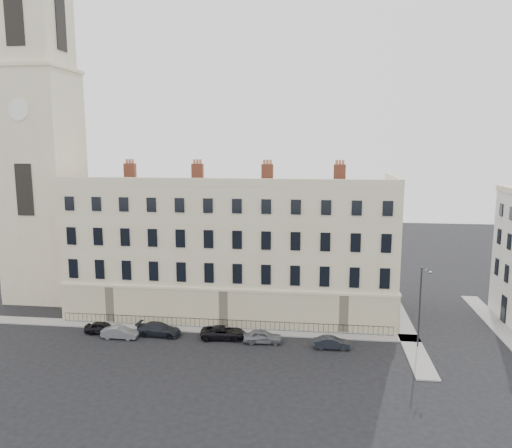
# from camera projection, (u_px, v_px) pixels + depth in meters

# --- Properties ---
(ground) EXTENTS (160.00, 160.00, 0.00)m
(ground) POSITION_uv_depth(u_px,v_px,m) (275.00, 353.00, 46.43)
(ground) COLOR black
(ground) RESTS_ON ground
(terrace) EXTENTS (36.22, 12.22, 17.00)m
(terrace) POSITION_uv_depth(u_px,v_px,m) (233.00, 247.00, 57.65)
(terrace) COLOR beige
(terrace) RESTS_ON ground
(church_tower) EXTENTS (8.00, 8.13, 44.00)m
(church_tower) POSITION_uv_depth(u_px,v_px,m) (41.00, 149.00, 60.72)
(church_tower) COLOR beige
(church_tower) RESTS_ON ground
(pavement_terrace) EXTENTS (48.00, 2.00, 0.12)m
(pavement_terrace) POSITION_uv_depth(u_px,v_px,m) (185.00, 328.00, 52.52)
(pavement_terrace) COLOR gray
(pavement_terrace) RESTS_ON ground
(pavement_east_return) EXTENTS (2.00, 24.00, 0.12)m
(pavement_east_return) POSITION_uv_depth(u_px,v_px,m) (404.00, 327.00, 52.70)
(pavement_east_return) COLOR gray
(pavement_east_return) RESTS_ON ground
(pavement_adjacent) EXTENTS (2.00, 20.00, 0.12)m
(pavement_adjacent) POSITION_uv_depth(u_px,v_px,m) (497.00, 325.00, 53.45)
(pavement_adjacent) COLOR gray
(pavement_adjacent) RESTS_ON ground
(railings) EXTENTS (35.00, 0.04, 0.96)m
(railings) POSITION_uv_depth(u_px,v_px,m) (223.00, 324.00, 52.35)
(railings) COLOR black
(railings) RESTS_ON ground
(car_a) EXTENTS (3.65, 1.54, 1.23)m
(car_a) POSITION_uv_depth(u_px,v_px,m) (103.00, 328.00, 51.13)
(car_a) COLOR black
(car_a) RESTS_ON ground
(car_b) EXTENTS (3.67, 1.33, 1.20)m
(car_b) POSITION_uv_depth(u_px,v_px,m) (120.00, 332.00, 49.92)
(car_b) COLOR slate
(car_b) RESTS_ON ground
(car_c) EXTENTS (4.63, 2.13, 1.31)m
(car_c) POSITION_uv_depth(u_px,v_px,m) (159.00, 329.00, 50.59)
(car_c) COLOR black
(car_c) RESTS_ON ground
(car_d) EXTENTS (4.70, 2.48, 1.26)m
(car_d) POSITION_uv_depth(u_px,v_px,m) (223.00, 333.00, 49.79)
(car_d) COLOR black
(car_d) RESTS_ON ground
(car_e) EXTENTS (3.91, 1.83, 1.29)m
(car_e) POSITION_uv_depth(u_px,v_px,m) (263.00, 336.00, 48.74)
(car_e) COLOR slate
(car_e) RESTS_ON ground
(car_f) EXTENTS (3.54, 1.38, 1.15)m
(car_f) POSITION_uv_depth(u_px,v_px,m) (332.00, 343.00, 47.38)
(car_f) COLOR black
(car_f) RESTS_ON ground
(streetlamp) EXTENTS (0.73, 1.64, 7.91)m
(streetlamp) POSITION_uv_depth(u_px,v_px,m) (421.00, 304.00, 46.93)
(streetlamp) COLOR #303035
(streetlamp) RESTS_ON ground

